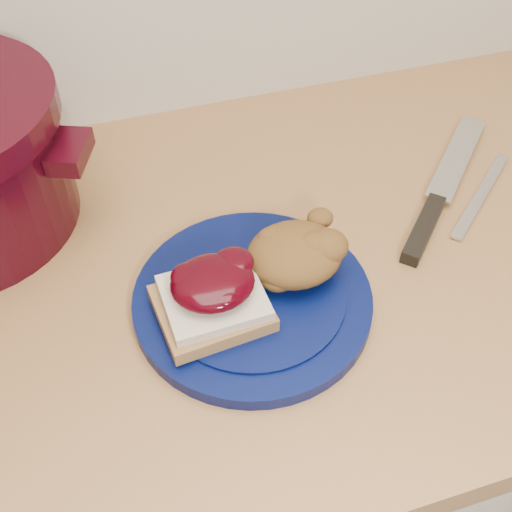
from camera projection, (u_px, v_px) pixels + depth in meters
name	position (u px, v px, depth m)	size (l,w,h in m)	color
base_cabinet	(263.00, 450.00, 1.05)	(4.00, 0.60, 0.86)	beige
plate	(252.00, 300.00, 0.65)	(0.24, 0.24, 0.02)	#040C3C
sandwich	(213.00, 296.00, 0.61)	(0.11, 0.10, 0.05)	olive
stuffing_mound	(295.00, 254.00, 0.64)	(0.10, 0.09, 0.05)	brown
chef_knife	(433.00, 208.00, 0.74)	(0.22, 0.22, 0.02)	black
butter_knife	(481.00, 195.00, 0.76)	(0.17, 0.01, 0.00)	silver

